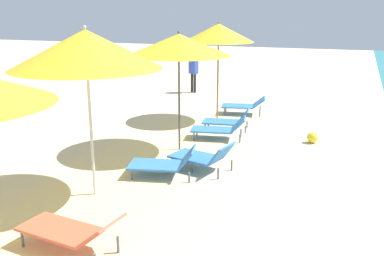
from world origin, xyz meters
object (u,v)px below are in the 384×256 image
(lounger_third_shoreside, at_px, (165,163))
(umbrella_fourth, at_px, (179,45))
(umbrella_third, at_px, (86,49))
(lounger_farthest_inland, at_px, (228,120))
(lounger_fourth_inland, at_px, (203,156))
(umbrella_farthest, at_px, (218,33))
(lounger_farthest_shoreside, at_px, (244,105))
(person_walking_near, at_px, (193,69))
(lounger_fourth_shoreside, at_px, (220,128))
(beach_ball, at_px, (312,138))
(lounger_second_shoreside, at_px, (72,230))

(lounger_third_shoreside, xyz_separation_m, umbrella_fourth, (-0.40, 1.72, 2.20))
(umbrella_third, distance_m, lounger_farthest_inland, 5.76)
(umbrella_fourth, bearing_deg, lounger_farthest_inland, 75.63)
(lounger_fourth_inland, xyz_separation_m, umbrella_farthest, (-1.08, 4.28, 2.31))
(lounger_third_shoreside, bearing_deg, lounger_farthest_shoreside, -105.36)
(lounger_fourth_inland, bearing_deg, lounger_third_shoreside, 58.66)
(umbrella_third, relative_size, lounger_third_shoreside, 2.08)
(lounger_third_shoreside, xyz_separation_m, lounger_farthest_shoreside, (0.12, 5.86, 0.02))
(lounger_fourth_inland, height_order, person_walking_near, person_walking_near)
(lounger_fourth_shoreside, relative_size, beach_ball, 5.39)
(lounger_second_shoreside, distance_m, umbrella_fourth, 5.23)
(beach_ball, bearing_deg, umbrella_farthest, 153.64)
(umbrella_third, xyz_separation_m, lounger_farthest_inland, (0.98, 5.17, -2.35))
(lounger_second_shoreside, bearing_deg, person_walking_near, -70.96)
(lounger_third_shoreside, height_order, lounger_fourth_shoreside, lounger_third_shoreside)
(lounger_third_shoreside, bearing_deg, person_walking_near, -86.71)
(lounger_second_shoreside, height_order, umbrella_farthest, umbrella_farthest)
(umbrella_farthest, bearing_deg, umbrella_third, -93.14)
(umbrella_fourth, distance_m, lounger_fourth_shoreside, 2.58)
(umbrella_third, xyz_separation_m, lounger_fourth_shoreside, (1.05, 4.17, -2.32))
(lounger_second_shoreside, bearing_deg, lounger_fourth_shoreside, -86.51)
(lounger_third_shoreside, xyz_separation_m, lounger_fourth_inland, (0.60, 0.63, 0.02))
(lounger_third_shoreside, height_order, lounger_farthest_shoreside, lounger_third_shoreside)
(lounger_fourth_shoreside, xyz_separation_m, beach_ball, (2.30, 0.51, -0.15))
(lounger_third_shoreside, xyz_separation_m, umbrella_farthest, (-0.48, 4.91, 2.33))
(lounger_fourth_shoreside, bearing_deg, lounger_second_shoreside, 75.64)
(lounger_second_shoreside, relative_size, lounger_fourth_inland, 1.13)
(lounger_farthest_inland, bearing_deg, umbrella_fourth, 66.28)
(lounger_fourth_shoreside, xyz_separation_m, lounger_farthest_inland, (-0.08, 1.00, -0.03))
(umbrella_fourth, bearing_deg, lounger_fourth_shoreside, 61.80)
(person_walking_near, bearing_deg, umbrella_farthest, 54.76)
(person_walking_near, bearing_deg, lounger_fourth_shoreside, 51.46)
(lounger_second_shoreside, height_order, umbrella_fourth, umbrella_fourth)
(lounger_fourth_inland, bearing_deg, lounger_fourth_shoreside, -68.64)
(lounger_farthest_inland, relative_size, person_walking_near, 0.88)
(lounger_fourth_inland, relative_size, beach_ball, 5.08)
(lounger_farthest_inland, height_order, person_walking_near, person_walking_near)
(umbrella_farthest, bearing_deg, lounger_fourth_shoreside, -70.39)
(umbrella_third, height_order, beach_ball, umbrella_third)
(umbrella_farthest, bearing_deg, person_walking_near, 120.12)
(lounger_third_shoreside, xyz_separation_m, lounger_farthest_inland, (0.16, 3.90, -0.02))
(umbrella_fourth, xyz_separation_m, lounger_farthest_shoreside, (0.52, 4.14, -2.18))
(umbrella_third, xyz_separation_m, lounger_fourth_inland, (1.42, 1.89, -2.31))
(umbrella_farthest, xyz_separation_m, lounger_farthest_inland, (0.64, -1.01, -2.35))
(umbrella_fourth, height_order, lounger_fourth_shoreside, umbrella_fourth)
(umbrella_farthest, bearing_deg, lounger_third_shoreside, -84.42)
(lounger_third_shoreside, distance_m, beach_ball, 4.26)
(lounger_fourth_shoreside, distance_m, lounger_farthest_shoreside, 2.95)
(lounger_fourth_inland, bearing_deg, umbrella_third, 65.46)
(person_walking_near, bearing_deg, lounger_farthest_shoreside, 68.42)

